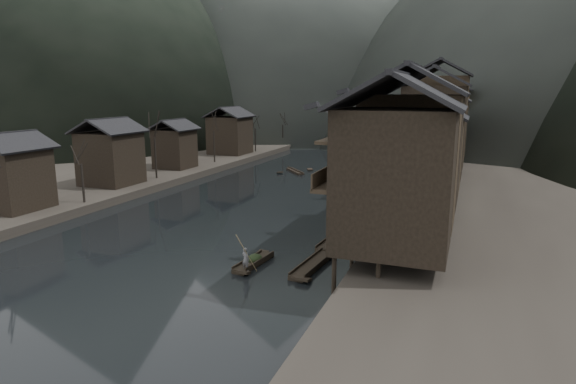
% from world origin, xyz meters
% --- Properties ---
extents(water, '(300.00, 300.00, 0.00)m').
position_xyz_m(water, '(0.00, 0.00, 0.00)').
color(water, black).
rests_on(water, ground).
extents(right_bank, '(40.00, 200.00, 1.80)m').
position_xyz_m(right_bank, '(35.00, 40.00, 0.90)').
color(right_bank, '#2D2823').
rests_on(right_bank, ground).
extents(left_bank, '(40.00, 200.00, 1.20)m').
position_xyz_m(left_bank, '(-35.00, 40.00, 0.60)').
color(left_bank, '#2D2823').
rests_on(left_bank, ground).
extents(stilt_houses, '(9.00, 67.60, 16.79)m').
position_xyz_m(stilt_houses, '(17.28, 19.52, 9.07)').
color(stilt_houses, black).
rests_on(stilt_houses, ground).
extents(left_houses, '(8.10, 53.20, 8.73)m').
position_xyz_m(left_houses, '(-20.50, 20.12, 5.66)').
color(left_houses, black).
rests_on(left_houses, left_bank).
extents(bare_trees, '(3.87, 73.37, 7.74)m').
position_xyz_m(bare_trees, '(-17.00, 21.24, 6.43)').
color(bare_trees, black).
rests_on(bare_trees, left_bank).
extents(moored_sampans, '(2.70, 72.75, 0.47)m').
position_xyz_m(moored_sampans, '(11.77, 26.93, 0.20)').
color(moored_sampans, black).
rests_on(moored_sampans, water).
extents(midriver_boats, '(14.34, 17.93, 0.45)m').
position_xyz_m(midriver_boats, '(1.23, 37.87, 0.20)').
color(midriver_boats, black).
rests_on(midriver_boats, water).
extents(stone_bridge, '(40.00, 6.00, 9.00)m').
position_xyz_m(stone_bridge, '(-0.00, 72.00, 5.11)').
color(stone_bridge, '#4C4C4F').
rests_on(stone_bridge, ground).
extents(hero_sampan, '(1.46, 4.94, 0.43)m').
position_xyz_m(hero_sampan, '(7.29, -7.49, 0.20)').
color(hero_sampan, black).
rests_on(hero_sampan, water).
extents(cargo_heap, '(1.07, 1.41, 0.64)m').
position_xyz_m(cargo_heap, '(7.27, -7.26, 0.76)').
color(cargo_heap, black).
rests_on(cargo_heap, hero_sampan).
extents(boatman, '(0.69, 0.55, 1.67)m').
position_xyz_m(boatman, '(7.46, -9.19, 1.27)').
color(boatman, slate).
rests_on(boatman, hero_sampan).
extents(bamboo_pole, '(1.05, 1.72, 3.47)m').
position_xyz_m(bamboo_pole, '(7.66, -9.19, 3.83)').
color(bamboo_pole, '#8C7A51').
rests_on(bamboo_pole, boatman).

